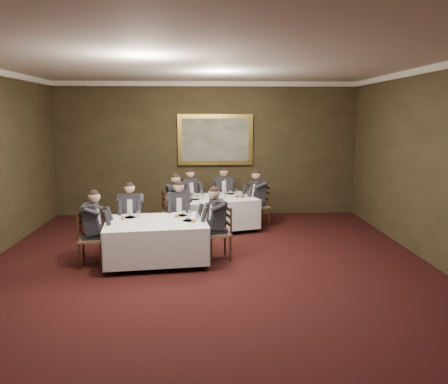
{
  "coord_description": "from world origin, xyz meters",
  "views": [
    {
      "loc": [
        -0.03,
        -6.59,
        2.63
      ],
      "look_at": [
        0.33,
        1.85,
        1.15
      ],
      "focal_mm": 35.0,
      "sensor_mm": 36.0,
      "label": 1
    }
  ],
  "objects": [
    {
      "name": "ground",
      "position": [
        0.0,
        0.0,
        0.0
      ],
      "size": [
        10.0,
        10.0,
        0.0
      ],
      "primitive_type": "plane",
      "color": "black",
      "rests_on": "ground"
    },
    {
      "name": "centerpiece",
      "position": [
        0.17,
        3.31,
        0.89
      ],
      "size": [
        0.24,
        0.21,
        0.25
      ],
      "primitive_type": "imported",
      "rotation": [
        0.0,
        0.0,
        -0.06
      ],
      "color": "#2D5926",
      "rests_on": "table_main"
    },
    {
      "name": "ceiling",
      "position": [
        0.0,
        0.0,
        3.5
      ],
      "size": [
        8.0,
        10.0,
        0.1
      ],
      "primitive_type": "cube",
      "color": "silver",
      "rests_on": "back_wall"
    },
    {
      "name": "chair_sec_backleft",
      "position": [
        -1.52,
        1.93,
        0.28
      ],
      "size": [
        0.48,
        0.46,
        1.0
      ],
      "rotation": [
        0.0,
        0.0,
        3.24
      ],
      "color": "olive",
      "rests_on": "ground"
    },
    {
      "name": "place_setting_table_main",
      "position": [
        -0.25,
        3.56,
        0.8
      ],
      "size": [
        0.33,
        0.31,
        0.14
      ],
      "color": "white",
      "rests_on": "table_main"
    },
    {
      "name": "chair_sec_endleft",
      "position": [
        -2.06,
        0.93,
        0.28
      ],
      "size": [
        0.46,
        0.48,
        1.0
      ],
      "rotation": [
        0.0,
        0.0,
        -1.47
      ],
      "color": "olive",
      "rests_on": "ground"
    },
    {
      "name": "chair_main_backright",
      "position": [
        0.42,
        4.29,
        0.28
      ],
      "size": [
        0.48,
        0.46,
        1.0
      ],
      "rotation": [
        0.0,
        0.0,
        3.23
      ],
      "color": "olive",
      "rests_on": "ground"
    },
    {
      "name": "painting",
      "position": [
        0.24,
        4.94,
        2.01
      ],
      "size": [
        1.97,
        0.09,
        1.33
      ],
      "color": "gold",
      "rests_on": "back_wall"
    },
    {
      "name": "chair_sec_backright",
      "position": [
        -0.56,
        2.05,
        0.28
      ],
      "size": [
        0.44,
        0.42,
        1.0
      ],
      "rotation": [
        0.0,
        0.0,
        3.15
      ],
      "color": "olive",
      "rests_on": "ground"
    },
    {
      "name": "chair_main_endleft",
      "position": [
        -0.79,
        3.02,
        0.28
      ],
      "size": [
        0.52,
        0.53,
        1.0
      ],
      "rotation": [
        0.0,
        0.0,
        -1.31
      ],
      "color": "olive",
      "rests_on": "ground"
    },
    {
      "name": "chair_main_backleft",
      "position": [
        -0.45,
        4.03,
        0.28
      ],
      "size": [
        0.59,
        0.59,
        1.0
      ],
      "rotation": [
        0.0,
        0.0,
        3.69
      ],
      "color": "olive",
      "rests_on": "ground"
    },
    {
      "name": "diner_main_endright",
      "position": [
        1.25,
        3.64,
        0.51
      ],
      "size": [
        0.58,
        0.52,
        1.35
      ],
      "rotation": [
        0.0,
        0.0,
        1.87
      ],
      "color": "black",
      "rests_on": "chair_main_endright"
    },
    {
      "name": "diner_sec_backleft",
      "position": [
        -1.52,
        1.92,
        0.51
      ],
      "size": [
        0.45,
        0.52,
        1.35
      ],
      "rotation": [
        0.0,
        0.0,
        3.24
      ],
      "color": "black",
      "rests_on": "chair_sec_backleft"
    },
    {
      "name": "table_main",
      "position": [
        0.24,
        3.33,
        0.45
      ],
      "size": [
        2.0,
        1.73,
        0.67
      ],
      "rotation": [
        0.0,
        0.0,
        0.3
      ],
      "color": "#321E0E",
      "rests_on": "ground"
    },
    {
      "name": "diner_main_backright",
      "position": [
        0.42,
        4.28,
        0.51
      ],
      "size": [
        0.45,
        0.51,
        1.35
      ],
      "rotation": [
        0.0,
        0.0,
        3.23
      ],
      "color": "black",
      "rests_on": "chair_main_backright"
    },
    {
      "name": "diner_sec_endright",
      "position": [
        0.2,
        1.21,
        0.51
      ],
      "size": [
        0.56,
        0.5,
        1.35
      ],
      "rotation": [
        0.0,
        0.0,
        1.8
      ],
      "color": "black",
      "rests_on": "chair_sec_endright"
    },
    {
      "name": "candlestick",
      "position": [
        0.42,
        3.34,
        0.92
      ],
      "size": [
        0.06,
        0.06,
        0.44
      ],
      "color": "#B18C36",
      "rests_on": "table_main"
    },
    {
      "name": "chair_main_endright",
      "position": [
        1.26,
        3.64,
        0.28
      ],
      "size": [
        0.53,
        0.54,
        1.0
      ],
      "rotation": [
        0.0,
        0.0,
        1.87
      ],
      "color": "olive",
      "rests_on": "ground"
    },
    {
      "name": "diner_sec_backright",
      "position": [
        -0.56,
        2.04,
        0.51
      ],
      "size": [
        0.42,
        0.48,
        1.35
      ],
      "rotation": [
        0.0,
        0.0,
        3.15
      ],
      "color": "black",
      "rests_on": "chair_sec_backright"
    },
    {
      "name": "diner_main_endleft",
      "position": [
        -0.78,
        3.02,
        0.51
      ],
      "size": [
        0.57,
        0.51,
        1.35
      ],
      "rotation": [
        0.0,
        0.0,
        -1.31
      ],
      "color": "black",
      "rests_on": "chair_main_endleft"
    },
    {
      "name": "back_wall",
      "position": [
        0.0,
        5.0,
        1.75
      ],
      "size": [
        8.0,
        0.1,
        3.5
      ],
      "primitive_type": "cube",
      "color": "#312A18",
      "rests_on": "ground"
    },
    {
      "name": "chair_sec_endright",
      "position": [
        0.21,
        1.21,
        0.28
      ],
      "size": [
        0.51,
        0.52,
        1.0
      ],
      "rotation": [
        0.0,
        0.0,
        1.8
      ],
      "color": "olive",
      "rests_on": "ground"
    },
    {
      "name": "crown_molding",
      "position": [
        0.0,
        0.0,
        3.44
      ],
      "size": [
        8.0,
        10.0,
        0.12
      ],
      "color": "white",
      "rests_on": "back_wall"
    },
    {
      "name": "place_setting_table_second",
      "position": [
        -1.4,
        1.41,
        0.8
      ],
      "size": [
        0.33,
        0.31,
        0.14
      ],
      "color": "white",
      "rests_on": "table_second"
    },
    {
      "name": "diner_sec_endleft",
      "position": [
        -2.05,
        0.93,
        0.51
      ],
      "size": [
        0.52,
        0.45,
        1.35
      ],
      "rotation": [
        0.0,
        0.0,
        -1.47
      ],
      "color": "black",
      "rests_on": "chair_sec_endleft"
    },
    {
      "name": "diner_main_backleft",
      "position": [
        -0.45,
        4.02,
        0.51
      ],
      "size": [
        0.59,
        0.62,
        1.35
      ],
      "rotation": [
        0.0,
        0.0,
        3.69
      ],
      "color": "black",
      "rests_on": "chair_main_backleft"
    },
    {
      "name": "table_second",
      "position": [
        -0.93,
        1.07,
        0.45
      ],
      "size": [
        1.96,
        1.58,
        0.67
      ],
      "rotation": [
        0.0,
        0.0,
        0.12
      ],
      "color": "#321E0E",
      "rests_on": "ground"
    },
    {
      "name": "front_wall",
      "position": [
        0.0,
        -5.0,
        1.75
      ],
      "size": [
        8.0,
        0.1,
        3.5
      ],
      "primitive_type": "cube",
      "color": "#312A18",
      "rests_on": "ground"
    }
  ]
}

